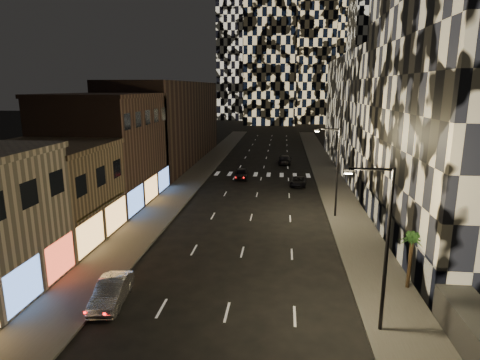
% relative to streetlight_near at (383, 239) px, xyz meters
% --- Properties ---
extents(sidewalk_left, '(4.00, 120.00, 0.15)m').
position_rel_streetlight_near_xyz_m(sidewalk_left, '(-18.35, 40.00, -5.28)').
color(sidewalk_left, '#47443F').
rests_on(sidewalk_left, ground).
extents(sidewalk_right, '(4.00, 120.00, 0.15)m').
position_rel_streetlight_near_xyz_m(sidewalk_right, '(1.65, 40.00, -5.28)').
color(sidewalk_right, '#47443F').
rests_on(sidewalk_right, ground).
extents(curb_left, '(0.20, 120.00, 0.15)m').
position_rel_streetlight_near_xyz_m(curb_left, '(-16.25, 40.00, -5.28)').
color(curb_left, '#4C4C47').
rests_on(curb_left, ground).
extents(curb_right, '(0.20, 120.00, 0.15)m').
position_rel_streetlight_near_xyz_m(curb_right, '(-0.45, 40.00, -5.28)').
color(curb_right, '#4C4C47').
rests_on(curb_right, ground).
extents(retail_tan, '(10.00, 10.00, 8.00)m').
position_rel_streetlight_near_xyz_m(retail_tan, '(-25.35, 11.00, -1.35)').
color(retail_tan, brown).
rests_on(retail_tan, ground).
extents(retail_brown, '(10.00, 15.00, 12.00)m').
position_rel_streetlight_near_xyz_m(retail_brown, '(-25.35, 23.50, 0.65)').
color(retail_brown, '#463028').
rests_on(retail_brown, ground).
extents(retail_filler_left, '(10.00, 40.00, 14.00)m').
position_rel_streetlight_near_xyz_m(retail_filler_left, '(-25.35, 50.00, 1.65)').
color(retail_filler_left, '#463028').
rests_on(retail_filler_left, ground).
extents(midrise_base, '(0.60, 25.00, 3.00)m').
position_rel_streetlight_near_xyz_m(midrise_base, '(3.95, 14.50, -3.85)').
color(midrise_base, '#383838').
rests_on(midrise_base, ground).
extents(midrise_filler_right, '(16.00, 40.00, 18.00)m').
position_rel_streetlight_near_xyz_m(midrise_filler_right, '(11.65, 47.00, 3.65)').
color(midrise_filler_right, '#232326').
rests_on(midrise_filler_right, ground).
extents(streetlight_near, '(2.55, 0.25, 9.00)m').
position_rel_streetlight_near_xyz_m(streetlight_near, '(0.00, 0.00, 0.00)').
color(streetlight_near, black).
rests_on(streetlight_near, sidewalk_right).
extents(streetlight_far, '(2.55, 0.25, 9.00)m').
position_rel_streetlight_near_xyz_m(streetlight_far, '(0.00, 20.00, 0.00)').
color(streetlight_far, black).
rests_on(streetlight_far, sidewalk_right).
extents(car_silver_parked, '(2.13, 4.80, 1.53)m').
position_rel_streetlight_near_xyz_m(car_silver_parked, '(-15.55, 1.24, -4.59)').
color(car_silver_parked, gray).
rests_on(car_silver_parked, ground).
extents(car_dark_midlane, '(2.09, 4.60, 1.53)m').
position_rel_streetlight_near_xyz_m(car_dark_midlane, '(-11.22, 36.64, -4.59)').
color(car_dark_midlane, black).
rests_on(car_dark_midlane, ground).
extents(car_dark_oncoming, '(2.31, 5.27, 1.51)m').
position_rel_streetlight_near_xyz_m(car_dark_oncoming, '(-4.85, 49.49, -4.60)').
color(car_dark_oncoming, black).
rests_on(car_dark_oncoming, ground).
extents(car_dark_rightlane, '(2.48, 4.55, 1.21)m').
position_rel_streetlight_near_xyz_m(car_dark_rightlane, '(-3.08, 33.23, -4.75)').
color(car_dark_rightlane, black).
rests_on(car_dark_rightlane, ground).
extents(palm_tree, '(1.95, 1.94, 3.83)m').
position_rel_streetlight_near_xyz_m(palm_tree, '(3.15, 5.06, -2.04)').
color(palm_tree, '#47331E').
rests_on(palm_tree, sidewalk_right).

